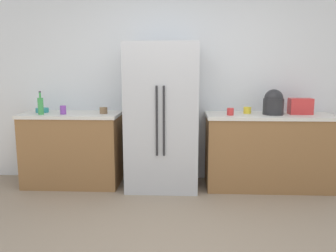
# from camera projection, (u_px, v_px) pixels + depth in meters

# --- Properties ---
(kitchen_back_panel) EXTENTS (5.57, 0.10, 2.81)m
(kitchen_back_panel) POSITION_uv_depth(u_px,v_px,m) (180.00, 74.00, 4.46)
(kitchen_back_panel) COLOR silver
(kitchen_back_panel) RESTS_ON ground_plane
(counter_left) EXTENTS (1.21, 0.62, 0.92)m
(counter_left) POSITION_uv_depth(u_px,v_px,m) (73.00, 149.00, 4.32)
(counter_left) COLOR olive
(counter_left) RESTS_ON ground_plane
(counter_right) EXTENTS (1.55, 0.62, 0.92)m
(counter_right) POSITION_uv_depth(u_px,v_px,m) (268.00, 151.00, 4.21)
(counter_right) COLOR olive
(counter_right) RESTS_ON ground_plane
(refrigerator) EXTENTS (0.87, 0.69, 1.77)m
(refrigerator) POSITION_uv_depth(u_px,v_px,m) (162.00, 117.00, 4.16)
(refrigerator) COLOR #B7BABF
(refrigerator) RESTS_ON ground_plane
(toaster) EXTENTS (0.27, 0.16, 0.19)m
(toaster) POSITION_uv_depth(u_px,v_px,m) (300.00, 106.00, 4.13)
(toaster) COLOR red
(toaster) RESTS_ON counter_right
(rice_cooker) EXTENTS (0.24, 0.24, 0.31)m
(rice_cooker) POSITION_uv_depth(u_px,v_px,m) (273.00, 103.00, 4.08)
(rice_cooker) COLOR #262628
(rice_cooker) RESTS_ON counter_right
(bottle_a) EXTENTS (0.07, 0.07, 0.28)m
(bottle_a) POSITION_uv_depth(u_px,v_px,m) (41.00, 106.00, 4.09)
(bottle_a) COLOR green
(bottle_a) RESTS_ON counter_left
(cup_a) EXTENTS (0.09, 0.09, 0.08)m
(cup_a) POSITION_uv_depth(u_px,v_px,m) (247.00, 110.00, 4.21)
(cup_a) COLOR yellow
(cup_a) RESTS_ON counter_right
(cup_b) EXTENTS (0.10, 0.10, 0.08)m
(cup_b) POSITION_uv_depth(u_px,v_px,m) (103.00, 110.00, 4.19)
(cup_b) COLOR brown
(cup_b) RESTS_ON counter_left
(cup_c) EXTENTS (0.07, 0.07, 0.11)m
(cup_c) POSITION_uv_depth(u_px,v_px,m) (63.00, 110.00, 4.14)
(cup_c) COLOR purple
(cup_c) RESTS_ON counter_left
(cup_d) EXTENTS (0.08, 0.08, 0.09)m
(cup_d) POSITION_uv_depth(u_px,v_px,m) (230.00, 112.00, 4.05)
(cup_d) COLOR red
(cup_d) RESTS_ON counter_right
(bowl_a) EXTENTS (0.16, 0.16, 0.06)m
(bowl_a) POSITION_uv_depth(u_px,v_px,m) (42.00, 110.00, 4.31)
(bowl_a) COLOR teal
(bowl_a) RESTS_ON counter_left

